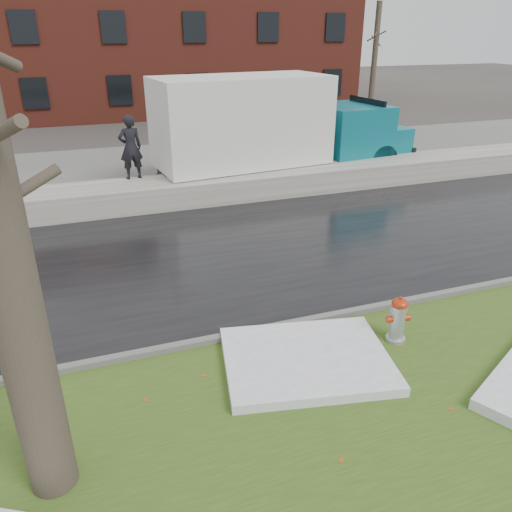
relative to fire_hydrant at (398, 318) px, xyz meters
name	(u,v)px	position (x,y,z in m)	size (l,w,h in m)	color
ground	(295,364)	(-1.87, 0.00, -0.49)	(120.00, 120.00, 0.00)	#47423D
verge	(331,414)	(-1.87, -1.25, -0.47)	(60.00, 4.50, 0.04)	#314C19
road	(220,255)	(-1.87, 4.50, -0.48)	(60.00, 7.00, 0.03)	black
parking_lot	(159,169)	(-1.87, 13.00, -0.48)	(60.00, 9.00, 0.03)	slate
curb	(273,328)	(-1.87, 1.00, -0.42)	(60.00, 0.15, 0.14)	slate
snowbank	(182,191)	(-1.87, 8.70, -0.12)	(60.00, 1.60, 0.75)	#BBB4AB
brick_building	(140,27)	(0.13, 30.00, 4.51)	(26.00, 12.00, 10.00)	maroon
bg_tree_center	(4,61)	(-7.87, 26.00, 2.84)	(1.40, 1.62, 6.50)	brown
bg_tree_right	(375,56)	(14.13, 24.00, 2.84)	(1.40, 1.62, 6.50)	brown
fire_hydrant	(398,318)	(0.00, 0.00, 0.00)	(0.42, 0.37, 0.85)	#A6A9AE
box_truck	(272,127)	(1.59, 9.98, 1.41)	(10.87, 3.43, 3.59)	black
worker	(131,147)	(-3.23, 9.30, 1.21)	(0.69, 0.46, 1.90)	black
snow_patch_near	(307,360)	(-1.73, -0.10, -0.37)	(2.60, 2.00, 0.16)	white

